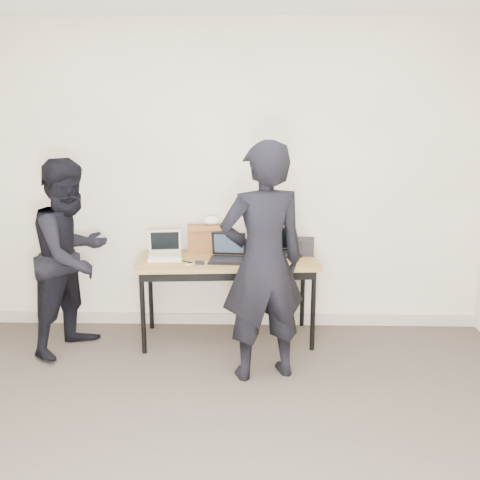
{
  "coord_description": "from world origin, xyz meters",
  "views": [
    {
      "loc": [
        0.2,
        -2.44,
        1.88
      ],
      "look_at": [
        0.1,
        1.6,
        0.95
      ],
      "focal_mm": 40.0,
      "sensor_mm": 36.0,
      "label": 1
    }
  ],
  "objects_px": {
    "laptop_center": "(228,254)",
    "leather_satchel": "(208,238)",
    "laptop_right": "(280,248)",
    "person_observer": "(72,256)",
    "desk": "(228,266)",
    "laptop_beige": "(165,253)",
    "person_typist": "(263,263)",
    "equipment_box": "(301,246)"
  },
  "relations": [
    {
      "from": "laptop_right",
      "to": "laptop_center",
      "type": "bearing_deg",
      "value": -164.7
    },
    {
      "from": "person_typist",
      "to": "person_observer",
      "type": "height_order",
      "value": "person_typist"
    },
    {
      "from": "desk",
      "to": "equipment_box",
      "type": "height_order",
      "value": "equipment_box"
    },
    {
      "from": "desk",
      "to": "laptop_beige",
      "type": "distance_m",
      "value": 0.54
    },
    {
      "from": "equipment_box",
      "to": "leather_satchel",
      "type": "bearing_deg",
      "value": 177.47
    },
    {
      "from": "desk",
      "to": "laptop_right",
      "type": "height_order",
      "value": "laptop_right"
    },
    {
      "from": "desk",
      "to": "laptop_right",
      "type": "xyz_separation_m",
      "value": [
        0.45,
        0.18,
        0.11
      ]
    },
    {
      "from": "desk",
      "to": "laptop_center",
      "type": "xyz_separation_m",
      "value": [
        0.0,
        -0.04,
        0.11
      ]
    },
    {
      "from": "laptop_center",
      "to": "person_typist",
      "type": "xyz_separation_m",
      "value": [
        0.28,
        -0.62,
        0.1
      ]
    },
    {
      "from": "laptop_right",
      "to": "person_observer",
      "type": "relative_size",
      "value": 0.23
    },
    {
      "from": "laptop_center",
      "to": "laptop_beige",
      "type": "bearing_deg",
      "value": 178.9
    },
    {
      "from": "laptop_center",
      "to": "person_observer",
      "type": "xyz_separation_m",
      "value": [
        -1.25,
        -0.17,
        0.02
      ]
    },
    {
      "from": "laptop_beige",
      "to": "leather_satchel",
      "type": "bearing_deg",
      "value": 23.69
    },
    {
      "from": "laptop_right",
      "to": "person_typist",
      "type": "bearing_deg",
      "value": -112.32
    },
    {
      "from": "person_typist",
      "to": "person_observer",
      "type": "bearing_deg",
      "value": -34.66
    },
    {
      "from": "equipment_box",
      "to": "laptop_beige",
      "type": "bearing_deg",
      "value": -171.24
    },
    {
      "from": "laptop_beige",
      "to": "equipment_box",
      "type": "height_order",
      "value": "laptop_beige"
    },
    {
      "from": "desk",
      "to": "laptop_center",
      "type": "distance_m",
      "value": 0.12
    },
    {
      "from": "laptop_right",
      "to": "equipment_box",
      "type": "distance_m",
      "value": 0.18
    },
    {
      "from": "person_observer",
      "to": "laptop_right",
      "type": "bearing_deg",
      "value": -52.56
    },
    {
      "from": "leather_satchel",
      "to": "equipment_box",
      "type": "distance_m",
      "value": 0.81
    },
    {
      "from": "desk",
      "to": "person_typist",
      "type": "xyz_separation_m",
      "value": [
        0.28,
        -0.65,
        0.21
      ]
    },
    {
      "from": "laptop_right",
      "to": "person_typist",
      "type": "relative_size",
      "value": 0.21
    },
    {
      "from": "laptop_beige",
      "to": "leather_satchel",
      "type": "height_order",
      "value": "leather_satchel"
    },
    {
      "from": "laptop_right",
      "to": "person_observer",
      "type": "height_order",
      "value": "person_observer"
    },
    {
      "from": "laptop_beige",
      "to": "person_typist",
      "type": "xyz_separation_m",
      "value": [
        0.81,
        -0.67,
        0.1
      ]
    },
    {
      "from": "desk",
      "to": "person_observer",
      "type": "relative_size",
      "value": 0.98
    },
    {
      "from": "laptop_beige",
      "to": "laptop_center",
      "type": "xyz_separation_m",
      "value": [
        0.53,
        -0.05,
        0.01
      ]
    },
    {
      "from": "leather_satchel",
      "to": "laptop_center",
      "type": "bearing_deg",
      "value": -62.78
    },
    {
      "from": "desk",
      "to": "person_observer",
      "type": "distance_m",
      "value": 1.27
    },
    {
      "from": "laptop_right",
      "to": "person_typist",
      "type": "height_order",
      "value": "person_typist"
    },
    {
      "from": "laptop_center",
      "to": "leather_satchel",
      "type": "xyz_separation_m",
      "value": [
        -0.18,
        0.27,
        0.08
      ]
    },
    {
      "from": "laptop_center",
      "to": "person_typist",
      "type": "relative_size",
      "value": 0.18
    },
    {
      "from": "laptop_center",
      "to": "person_observer",
      "type": "height_order",
      "value": "person_observer"
    },
    {
      "from": "laptop_beige",
      "to": "leather_satchel",
      "type": "xyz_separation_m",
      "value": [
        0.35,
        0.21,
        0.08
      ]
    },
    {
      "from": "person_observer",
      "to": "person_typist",
      "type": "bearing_deg",
      "value": -81.86
    },
    {
      "from": "desk",
      "to": "equipment_box",
      "type": "relative_size",
      "value": 6.76
    },
    {
      "from": "laptop_right",
      "to": "person_typist",
      "type": "distance_m",
      "value": 0.86
    },
    {
      "from": "person_observer",
      "to": "laptop_beige",
      "type": "bearing_deg",
      "value": -48.57
    },
    {
      "from": "laptop_center",
      "to": "person_typist",
      "type": "height_order",
      "value": "person_typist"
    },
    {
      "from": "laptop_center",
      "to": "laptop_right",
      "type": "xyz_separation_m",
      "value": [
        0.45,
        0.22,
        0.0
      ]
    },
    {
      "from": "laptop_beige",
      "to": "laptop_center",
      "type": "height_order",
      "value": "laptop_beige"
    }
  ]
}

